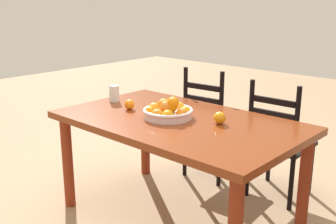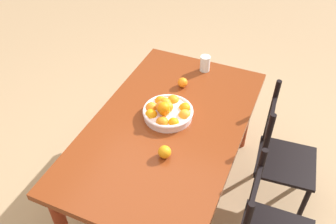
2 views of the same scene
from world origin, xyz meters
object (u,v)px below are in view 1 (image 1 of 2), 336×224
object	(u,v)px
orange_loose_0	(129,105)
drinking_glass	(114,93)
chair_by_cabinet	(210,128)
chair_near_window	(279,143)
orange_loose_1	(220,118)
dining_table	(178,132)
fruit_bowl	(168,111)

from	to	relation	value
orange_loose_0	drinking_glass	distance (m)	0.28
orange_loose_0	chair_by_cabinet	bearing A→B (deg)	80.57
drinking_glass	chair_near_window	bearing A→B (deg)	36.52
chair_near_window	drinking_glass	distance (m)	1.34
orange_loose_0	orange_loose_1	world-z (taller)	orange_loose_1
drinking_glass	dining_table	bearing A→B (deg)	-2.09
fruit_bowl	orange_loose_0	size ratio (longest dim) A/B	4.65
chair_near_window	orange_loose_1	distance (m)	0.78
dining_table	chair_by_cabinet	distance (m)	0.83
dining_table	chair_by_cabinet	size ratio (longest dim) A/B	1.68
chair_by_cabinet	drinking_glass	bearing A→B (deg)	56.23
chair_near_window	orange_loose_0	size ratio (longest dim) A/B	12.86
chair_by_cabinet	drinking_glass	distance (m)	0.91
orange_loose_0	drinking_glass	xyz separation A→B (m)	(-0.27, 0.08, 0.03)
dining_table	fruit_bowl	bearing A→B (deg)	-155.24
chair_by_cabinet	fruit_bowl	distance (m)	0.88
fruit_bowl	orange_loose_0	distance (m)	0.36
chair_by_cabinet	orange_loose_1	size ratio (longest dim) A/B	12.30
orange_loose_1	dining_table	bearing A→B (deg)	-160.18
fruit_bowl	orange_loose_1	world-z (taller)	fruit_bowl
orange_loose_0	drinking_glass	bearing A→B (deg)	162.68
dining_table	fruit_bowl	distance (m)	0.16
orange_loose_1	drinking_glass	xyz separation A→B (m)	(-0.96, -0.07, 0.02)
chair_by_cabinet	orange_loose_0	distance (m)	0.89
fruit_bowl	orange_loose_0	xyz separation A→B (m)	(-0.35, -0.03, -0.01)
chair_near_window	chair_by_cabinet	size ratio (longest dim) A/B	0.97
chair_near_window	orange_loose_1	bearing A→B (deg)	81.70
dining_table	drinking_glass	world-z (taller)	drinking_glass
fruit_bowl	orange_loose_1	size ratio (longest dim) A/B	4.31
chair_near_window	orange_loose_1	size ratio (longest dim) A/B	11.91
dining_table	orange_loose_0	xyz separation A→B (m)	(-0.42, -0.06, 0.13)
chair_by_cabinet	dining_table	bearing A→B (deg)	106.00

